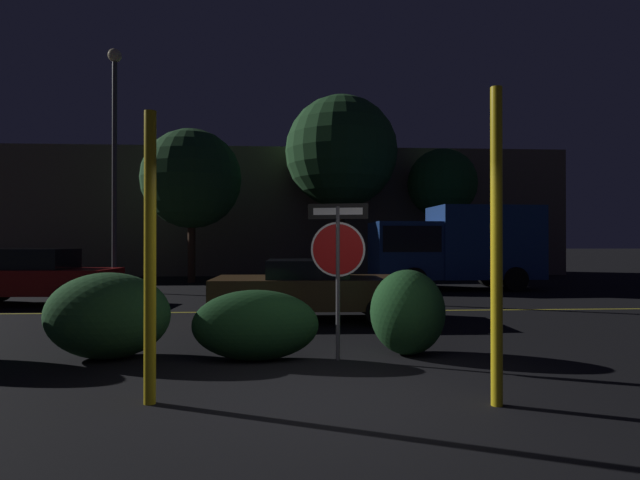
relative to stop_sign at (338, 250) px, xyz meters
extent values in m
plane|color=black|center=(-0.24, -1.89, -1.57)|extent=(260.00, 260.00, 0.00)
cube|color=gold|center=(-0.24, 4.99, -1.57)|extent=(37.29, 0.12, 0.01)
cylinder|color=#4C4C51|center=(0.00, 0.00, -0.48)|extent=(0.06, 0.06, 2.18)
cylinder|color=white|center=(0.00, 0.00, 0.00)|extent=(0.76, 0.18, 0.78)
cylinder|color=#B71414|center=(0.00, 0.00, 0.00)|extent=(0.71, 0.17, 0.72)
cube|color=black|center=(0.00, 0.00, 0.54)|extent=(0.85, 0.21, 0.22)
cube|color=white|center=(0.00, 0.00, 0.54)|extent=(0.70, 0.18, 0.10)
cylinder|color=yellow|center=(-2.12, -1.81, -0.05)|extent=(0.12, 0.12, 3.03)
cylinder|color=yellow|center=(1.44, -2.08, 0.06)|extent=(0.12, 0.12, 3.26)
ellipsoid|color=#285B2D|center=(-3.30, 0.26, -0.95)|extent=(1.77, 1.19, 1.24)
ellipsoid|color=#19421E|center=(-1.17, 0.02, -1.07)|extent=(1.79, 0.78, 1.00)
ellipsoid|color=#1E4C23|center=(1.07, 0.27, -0.94)|extent=(1.11, 1.02, 1.26)
cube|color=maroon|center=(-7.61, 6.71, -0.94)|extent=(4.40, 1.89, 0.66)
cube|color=black|center=(-7.48, 6.70, -0.34)|extent=(1.80, 1.53, 0.54)
cylinder|color=black|center=(-8.91, 7.58, -1.27)|extent=(0.61, 0.23, 0.60)
cylinder|color=black|center=(-6.30, 5.84, -1.27)|extent=(0.61, 0.23, 0.60)
cylinder|color=black|center=(-6.23, 7.46, -1.27)|extent=(0.61, 0.23, 0.60)
cube|color=brown|center=(-0.20, 3.66, -0.96)|extent=(4.24, 2.00, 0.62)
cube|color=black|center=(-0.32, 3.66, -0.46)|extent=(1.71, 1.70, 0.38)
cylinder|color=black|center=(1.12, 4.57, -1.27)|extent=(0.60, 0.21, 0.60)
cylinder|color=black|center=(1.10, 2.70, -1.27)|extent=(0.60, 0.21, 0.60)
cylinder|color=black|center=(-1.49, 4.61, -1.27)|extent=(0.60, 0.21, 0.60)
cylinder|color=black|center=(-1.51, 2.74, -1.27)|extent=(0.60, 0.21, 0.60)
sphere|color=#F4EFCC|center=(1.95, 4.23, -0.93)|extent=(0.14, 0.14, 0.14)
sphere|color=#F4EFCC|center=(1.93, 3.02, -0.93)|extent=(0.14, 0.14, 0.14)
cube|color=navy|center=(3.33, 10.36, -0.17)|extent=(2.30, 2.12, 1.99)
cube|color=black|center=(3.33, 10.36, 0.22)|extent=(2.08, 2.15, 0.88)
cube|color=navy|center=(6.26, 10.47, 0.11)|extent=(3.71, 2.30, 2.56)
cylinder|color=black|center=(3.43, 9.32, -1.15)|extent=(0.85, 0.31, 0.84)
cylinder|color=black|center=(3.35, 11.40, -1.15)|extent=(0.85, 0.31, 0.84)
cylinder|color=black|center=(6.94, 9.46, -1.15)|extent=(0.85, 0.31, 0.84)
cylinder|color=black|center=(6.86, 11.53, -1.15)|extent=(0.85, 0.31, 0.84)
cylinder|color=#4C4C51|center=(-6.64, 10.17, 2.33)|extent=(0.16, 0.16, 7.79)
sphere|color=#F9E5B2|center=(-6.64, 10.17, 6.45)|extent=(0.45, 0.45, 0.45)
cylinder|color=#422D1E|center=(6.46, 16.05, 0.08)|extent=(0.32, 0.32, 3.30)
sphere|color=#19471E|center=(6.46, 16.05, 2.90)|extent=(3.26, 3.26, 3.26)
cylinder|color=#422D1E|center=(1.69, 16.24, 0.45)|extent=(0.32, 0.32, 4.04)
sphere|color=#235128|center=(1.69, 16.24, 4.37)|extent=(5.26, 5.26, 5.26)
cylinder|color=#422D1E|center=(-4.83, 14.09, -0.14)|extent=(0.32, 0.32, 2.85)
sphere|color=#235128|center=(-4.83, 14.09, 2.78)|extent=(4.16, 4.16, 4.16)
cube|color=#6B5B4C|center=(-2.95, 19.66, 1.67)|extent=(32.92, 3.61, 6.48)
camera|label=1|loc=(-0.67, -7.06, 0.10)|focal=28.00mm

